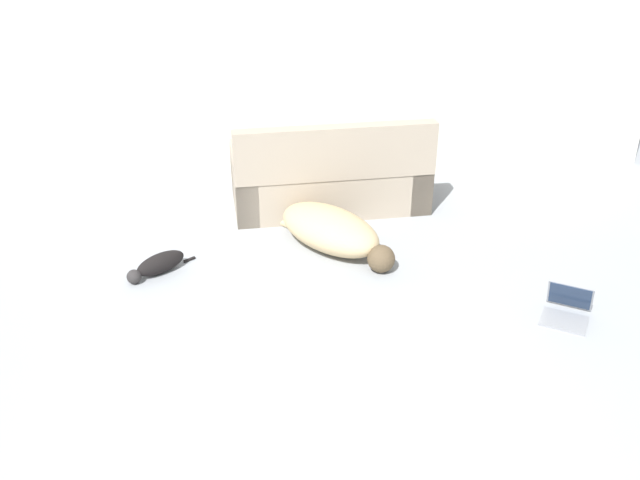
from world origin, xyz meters
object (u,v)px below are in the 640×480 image
dog (332,231)px  laptop_open (568,306)px  couch (330,178)px  cat (158,265)px

dog → laptop_open: bearing=13.5°
couch → dog: (-0.10, -0.84, -0.11)m
couch → cat: bearing=33.1°
couch → cat: couch is taller
couch → dog: size_ratio=1.50×
dog → cat: size_ratio=2.24×
cat → laptop_open: size_ratio=1.18×
couch → cat: size_ratio=3.35×
dog → cat: (-1.43, -0.23, -0.09)m
couch → dog: couch is taller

